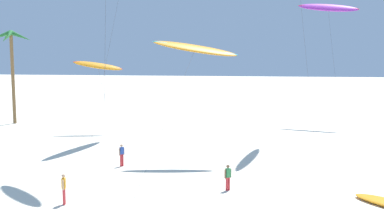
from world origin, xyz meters
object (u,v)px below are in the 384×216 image
Objects in this scene: person_foreground_walker at (64,188)px; person_near_right at (228,176)px; palm_tree_1 at (12,48)px; flying_kite_0 at (328,8)px; flying_kite_3 at (195,49)px; flying_kite_2 at (98,66)px; person_near_left at (122,154)px.

person_foreground_walker is 9.71m from person_near_right.
palm_tree_1 is 0.76× the size of flying_kite_0.
person_foreground_walker is (-5.92, -11.47, -7.71)m from flying_kite_3.
person_near_left is at bearing -65.46° from flying_kite_2.
flying_kite_3 is (23.36, -16.00, -0.09)m from palm_tree_1.
flying_kite_0 is 24.45m from flying_kite_3.
person_near_right is at bearing -31.90° from person_near_left.
flying_kite_2 is 25.02m from person_near_right.
person_near_right is (14.66, -19.35, -6.07)m from flying_kite_2.
flying_kite_3 is (11.69, -11.78, 1.72)m from flying_kite_2.
flying_kite_2 is 0.72× the size of flying_kite_3.
flying_kite_3 reaches higher than flying_kite_2.
person_near_left is 1.03× the size of person_near_right.
person_near_right is (-9.67, -27.97, -12.46)m from flying_kite_0.
person_foreground_walker is 1.09× the size of person_near_right.
flying_kite_3 is at bearing -45.21° from flying_kite_2.
flying_kite_0 is at bearing 19.52° from flying_kite_2.
flying_kite_0 reaches higher than flying_kite_3.
flying_kite_3 is at bearing -121.79° from flying_kite_0.
person_near_right is (8.89, 3.90, -0.08)m from person_foreground_walker.
flying_kite_0 is 8.79× the size of person_near_right.
flying_kite_0 is (36.00, 4.40, 4.59)m from palm_tree_1.
palm_tree_1 is 27.11m from person_near_left.
palm_tree_1 is 33.46m from person_foreground_walker.
flying_kite_0 is at bearing 58.21° from flying_kite_3.
flying_kite_3 is (-12.64, -20.40, -4.67)m from flying_kite_0.
palm_tree_1 is at bearing 160.09° from flying_kite_2.
palm_tree_1 is 6.49× the size of person_near_left.
flying_kite_3 is 9.65m from person_near_left.
person_foreground_walker reaches higher than person_near_left.
person_near_right is at bearing -109.07° from flying_kite_0.
palm_tree_1 is 6.18× the size of person_foreground_walker.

